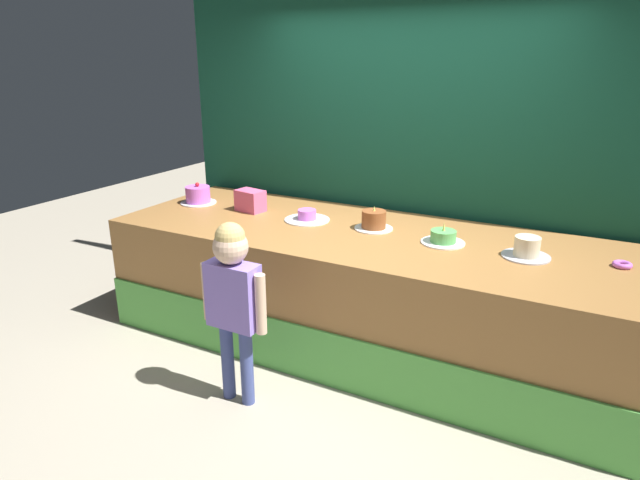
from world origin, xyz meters
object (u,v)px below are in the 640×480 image
object	(u,v)px
cake_center	(374,221)
cake_far_left	(198,195)
child_figure	(233,290)
pink_box	(250,201)
cake_right	(443,238)
cake_far_right	(527,248)
cake_left	(307,217)
donut	(622,265)

from	to	relation	value
cake_center	cake_far_left	bearing A→B (deg)	-178.84
child_figure	cake_far_left	xyz separation A→B (m)	(-1.23, 1.16, 0.19)
pink_box	cake_right	distance (m)	1.65
cake_center	cake_far_right	xyz separation A→B (m)	(1.10, -0.09, -0.01)
child_figure	cake_center	size ratio (longest dim) A/B	4.19
child_figure	cake_right	xyz separation A→B (m)	(0.97, 1.12, 0.15)
cake_far_right	cake_left	bearing A→B (deg)	178.31
cake_far_left	cake_center	size ratio (longest dim) A/B	1.08
cake_left	cake_far_right	distance (m)	1.65
child_figure	cake_far_right	bearing A→B (deg)	35.97
cake_right	cake_far_right	size ratio (longest dim) A/B	0.99
pink_box	cake_center	world-z (taller)	cake_center
cake_far_left	cake_right	distance (m)	2.20
child_figure	cake_far_right	xyz separation A→B (m)	(1.52, 1.10, 0.17)
cake_far_left	cake_far_right	size ratio (longest dim) A/B	1.02
donut	cake_center	xyz separation A→B (m)	(-1.65, -0.00, 0.05)
cake_far_right	cake_far_left	bearing A→B (deg)	178.86
donut	cake_far_right	xyz separation A→B (m)	(-0.55, -0.09, 0.04)
cake_center	cake_far_right	bearing A→B (deg)	-4.57
cake_left	cake_far_right	xyz separation A→B (m)	(1.65, -0.05, 0.03)
donut	cake_far_left	xyz separation A→B (m)	(-3.30, -0.04, 0.05)
pink_box	cake_far_left	distance (m)	0.55
pink_box	donut	bearing A→B (deg)	0.56
cake_right	cake_center	bearing A→B (deg)	172.42
donut	cake_far_right	world-z (taller)	cake_far_right
donut	cake_center	distance (m)	1.65
cake_left	cake_far_left	bearing A→B (deg)	179.69
donut	cake_right	distance (m)	1.10
cake_left	cake_right	xyz separation A→B (m)	(1.10, -0.03, 0.01)
child_figure	cake_far_right	size ratio (longest dim) A/B	3.93
cake_left	cake_center	world-z (taller)	cake_center
donut	cake_left	size ratio (longest dim) A/B	0.32
child_figure	cake_left	world-z (taller)	child_figure
pink_box	child_figure	bearing A→B (deg)	-59.83
pink_box	cake_right	xyz separation A→B (m)	(1.65, -0.05, -0.05)
cake_far_left	donut	bearing A→B (deg)	0.64
child_figure	cake_left	bearing A→B (deg)	96.40
donut	cake_right	world-z (taller)	cake_right
pink_box	cake_far_left	xyz separation A→B (m)	(-0.55, -0.01, -0.02)
cake_far_left	cake_center	world-z (taller)	cake_far_left
cake_right	cake_far_right	bearing A→B (deg)	-1.53
child_figure	cake_left	xyz separation A→B (m)	(-0.13, 1.15, 0.14)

